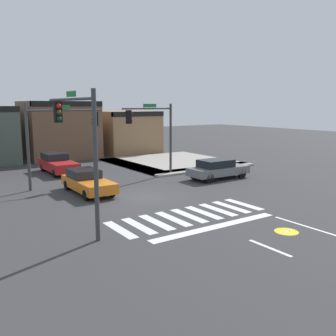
% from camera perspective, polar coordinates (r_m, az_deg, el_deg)
% --- Properties ---
extents(ground_plane, '(120.00, 120.00, 0.00)m').
position_cam_1_polar(ground_plane, '(21.83, -4.01, -4.42)').
color(ground_plane, '#353538').
extents(crosswalk_near, '(7.85, 2.60, 0.01)m').
position_cam_1_polar(crosswalk_near, '(18.21, 3.17, -7.25)').
color(crosswalk_near, silver).
rests_on(crosswalk_near, ground_plane).
extents(bike_detector_marking, '(1.01, 1.01, 0.01)m').
position_cam_1_polar(bike_detector_marking, '(16.75, 17.61, -9.21)').
color(bike_detector_marking, yellow).
rests_on(bike_detector_marking, ground_plane).
extents(curb_corner_northeast, '(10.00, 10.60, 0.15)m').
position_cam_1_polar(curb_corner_northeast, '(34.08, 0.40, 0.81)').
color(curb_corner_northeast, '#9E998E').
rests_on(curb_corner_northeast, ground_plane).
extents(storefront_row, '(22.06, 6.50, 5.64)m').
position_cam_1_polar(storefront_row, '(39.12, -17.75, 5.25)').
color(storefront_row, '#4C564C').
rests_on(storefront_row, ground_plane).
extents(traffic_signal_southwest, '(0.32, 5.36, 5.88)m').
position_cam_1_polar(traffic_signal_southwest, '(16.13, -13.74, 5.21)').
color(traffic_signal_southwest, '#383A3D').
rests_on(traffic_signal_southwest, ground_plane).
extents(traffic_signal_northwest, '(4.96, 0.32, 5.38)m').
position_cam_1_polar(traffic_signal_northwest, '(24.88, -16.26, 5.62)').
color(traffic_signal_northwest, '#383A3D').
rests_on(traffic_signal_northwest, ground_plane).
extents(traffic_signal_northeast, '(4.18, 0.32, 5.37)m').
position_cam_1_polar(traffic_signal_northeast, '(27.68, -2.34, 6.37)').
color(traffic_signal_northeast, '#383A3D').
rests_on(traffic_signal_northeast, ground_plane).
extents(car_orange, '(1.81, 4.63, 1.37)m').
position_cam_1_polar(car_orange, '(23.21, -12.19, -2.03)').
color(car_orange, orange).
rests_on(car_orange, ground_plane).
extents(car_gray, '(4.55, 1.86, 1.42)m').
position_cam_1_polar(car_gray, '(27.15, 7.57, -0.11)').
color(car_gray, slate).
rests_on(car_gray, ground_plane).
extents(car_red, '(1.84, 4.67, 1.49)m').
position_cam_1_polar(car_red, '(30.60, -16.45, 0.68)').
color(car_red, red).
rests_on(car_red, ground_plane).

